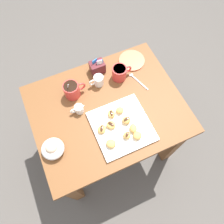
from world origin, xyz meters
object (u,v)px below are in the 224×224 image
object	(u,v)px
beignet_1	(111,114)
beignet_5	(127,135)
pastry_plate_square	(122,126)
dining_table	(108,118)
beignet_4	(111,125)
beignet_0	(133,128)
beignet_6	(120,110)
coffee_mug_red_right	(120,72)
beignet_7	(111,144)
beignet_2	(137,135)
ice_cream_bowl	(53,148)
beignet_8	(102,129)
sugar_caddy	(97,67)
cream_pitcher_white	(98,80)
chocolate_sauce_pitcher	(79,109)
coffee_mug_red_left	(72,90)
saucer_coral_left	(132,60)
beignet_3	(126,120)

from	to	relation	value
beignet_1	beignet_5	xyz separation A→B (m)	(0.03, -0.15, 0.00)
pastry_plate_square	beignet_5	world-z (taller)	beignet_5
dining_table	beignet_4	xyz separation A→B (m)	(-0.03, -0.12, 0.18)
beignet_0	beignet_1	size ratio (longest dim) A/B	1.09
pastry_plate_square	beignet_6	world-z (taller)	beignet_6
coffee_mug_red_right	beignet_7	xyz separation A→B (m)	(-0.23, -0.39, -0.02)
beignet_2	beignet_7	xyz separation A→B (m)	(-0.15, 0.02, 0.00)
ice_cream_bowl	beignet_8	xyz separation A→B (m)	(0.28, -0.00, -0.01)
ice_cream_bowl	beignet_5	size ratio (longest dim) A/B	2.79
beignet_8	sugar_caddy	bearing A→B (deg)	71.01
dining_table	pastry_plate_square	world-z (taller)	pastry_plate_square
cream_pitcher_white	dining_table	bearing A→B (deg)	-95.70
beignet_6	beignet_7	distance (m)	0.21
cream_pitcher_white	chocolate_sauce_pitcher	world-z (taller)	cream_pitcher_white
beignet_5	beignet_6	xyz separation A→B (m)	(0.03, 0.16, -0.00)
beignet_2	cream_pitcher_white	bearing A→B (deg)	98.21
coffee_mug_red_left	beignet_7	size ratio (longest dim) A/B	2.84
sugar_caddy	beignet_1	xyz separation A→B (m)	(-0.05, -0.33, -0.01)
sugar_caddy	beignet_4	size ratio (longest dim) A/B	1.97
saucer_coral_left	beignet_6	xyz separation A→B (m)	(-0.24, -0.31, 0.03)
pastry_plate_square	beignet_3	bearing A→B (deg)	19.69
coffee_mug_red_left	beignet_6	bearing A→B (deg)	-47.98
pastry_plate_square	sugar_caddy	size ratio (longest dim) A/B	3.01
cream_pitcher_white	beignet_7	bearing A→B (deg)	-103.01
dining_table	beignet_0	xyz separation A→B (m)	(0.08, -0.19, 0.18)
dining_table	beignet_6	xyz separation A→B (m)	(0.05, -0.06, 0.18)
coffee_mug_red_left	sugar_caddy	world-z (taller)	coffee_mug_red_left
beignet_2	beignet_3	distance (m)	0.11
ice_cream_bowl	saucer_coral_left	distance (m)	0.76
beignet_1	beignet_2	world-z (taller)	beignet_2
saucer_coral_left	coffee_mug_red_right	bearing A→B (deg)	-147.39
sugar_caddy	beignet_6	world-z (taller)	sugar_caddy
beignet_3	beignet_4	world-z (taller)	beignet_3
beignet_7	coffee_mug_red_right	bearing A→B (deg)	59.27
beignet_1	beignet_8	xyz separation A→B (m)	(-0.09, -0.06, 0.00)
beignet_8	beignet_7	bearing A→B (deg)	-82.66
coffee_mug_red_right	cream_pitcher_white	size ratio (longest dim) A/B	1.24
dining_table	beignet_0	size ratio (longest dim) A/B	16.50
beignet_2	beignet_7	size ratio (longest dim) A/B	0.97
dining_table	beignet_5	world-z (taller)	beignet_5
saucer_coral_left	beignet_3	world-z (taller)	beignet_3
sugar_caddy	beignet_2	xyz separation A→B (m)	(0.03, -0.51, -0.01)
chocolate_sauce_pitcher	beignet_3	bearing A→B (deg)	-39.16
ice_cream_bowl	beignet_3	xyz separation A→B (m)	(0.43, -0.01, -0.01)
coffee_mug_red_right	cream_pitcher_white	xyz separation A→B (m)	(-0.14, 0.01, -0.01)
ice_cream_bowl	beignet_1	bearing A→B (deg)	9.23
beignet_3	beignet_8	bearing A→B (deg)	176.96
cream_pitcher_white	beignet_3	distance (m)	0.31
cream_pitcher_white	beignet_2	world-z (taller)	cream_pitcher_white
beignet_0	beignet_5	world-z (taller)	same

